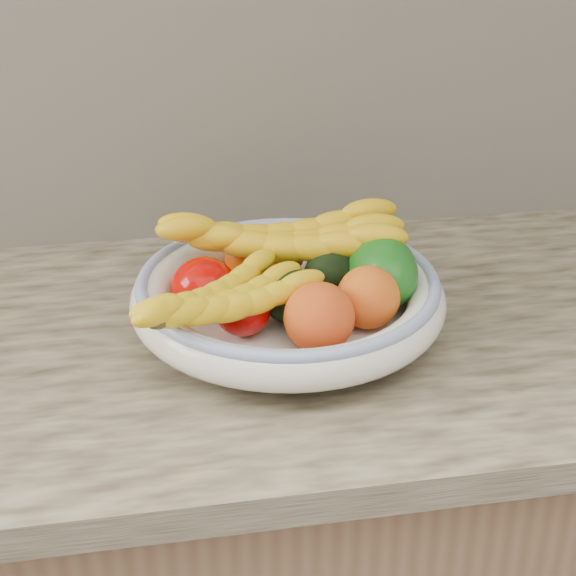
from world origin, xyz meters
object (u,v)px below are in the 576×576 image
at_px(green_mango, 381,270).
at_px(banana_bunch_front, 223,305).
at_px(banana_bunch_back, 281,245).
at_px(fruit_bowl, 288,296).

distance_m(green_mango, banana_bunch_front, 0.22).
xyz_separation_m(banana_bunch_back, banana_bunch_front, (-0.09, -0.14, -0.01)).
xyz_separation_m(fruit_bowl, green_mango, (0.12, -0.00, 0.03)).
xyz_separation_m(fruit_bowl, banana_bunch_back, (0.00, 0.07, 0.04)).
distance_m(fruit_bowl, banana_bunch_back, 0.08).
bearing_deg(fruit_bowl, banana_bunch_front, -140.96).
distance_m(fruit_bowl, green_mango, 0.12).
relative_size(green_mango, banana_bunch_front, 0.49).
relative_size(fruit_bowl, banana_bunch_back, 1.17).
bearing_deg(banana_bunch_back, green_mango, -23.85).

